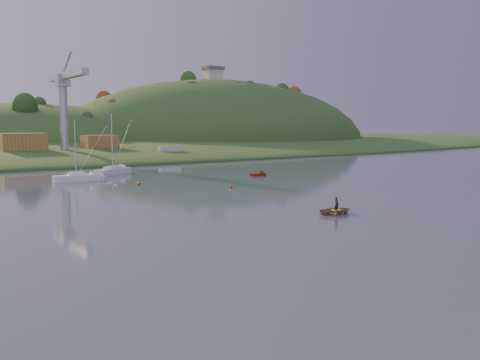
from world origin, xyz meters
TOP-DOWN VIEW (x-y plane):
  - shore_slope at (0.00, 165.00)m, footprint 640.00×150.00m
  - hill_center at (10.00, 210.00)m, footprint 140.00×120.00m
  - hill_right at (95.00, 195.00)m, footprint 150.00×130.00m
  - hilltop_house at (95.00, 195.00)m, footprint 9.00×7.00m
  - hillside_trees at (0.00, 185.00)m, footprint 280.00×50.00m
  - wharf at (5.00, 122.00)m, footprint 42.00×16.00m
  - shed_west at (-8.00, 123.00)m, footprint 11.00×8.00m
  - shed_east at (13.00, 124.00)m, footprint 9.00×7.00m
  - dock_crane at (2.00, 118.39)m, footprint 3.20×28.00m
  - sailboat_near at (-2.67, 74.39)m, footprint 8.45×6.41m
  - sailboat_far at (-12.16, 66.62)m, footprint 7.66×2.80m
  - canoe at (0.41, 17.93)m, footprint 4.09×3.16m
  - paddler at (0.41, 17.93)m, footprint 0.45×0.62m
  - red_tender at (19.25, 56.53)m, footprint 3.64×1.55m
  - work_vessel at (26.86, 108.00)m, footprint 14.39×7.77m
  - buoy_1 at (4.00, 43.80)m, footprint 0.50×0.50m
  - buoy_3 at (-5.96, 54.97)m, footprint 0.50×0.50m

SIDE VIEW (x-z plane):
  - shore_slope at x=0.00m, z-range -3.50..3.50m
  - hill_center at x=10.00m, z-range -18.00..18.00m
  - hill_right at x=95.00m, z-range -30.00..30.00m
  - hillside_trees at x=0.00m, z-range -16.00..16.00m
  - buoy_1 at x=4.00m, z-range 0.00..0.50m
  - buoy_3 at x=-5.96m, z-range 0.00..0.50m
  - red_tender at x=19.25m, z-range -0.35..0.85m
  - canoe at x=0.41m, z-range 0.00..0.78m
  - sailboat_far at x=-12.16m, z-range -4.52..5.90m
  - sailboat_near at x=-2.67m, z-range -5.04..6.53m
  - paddler at x=0.41m, z-range 0.00..1.57m
  - wharf at x=5.00m, z-range 0.00..2.40m
  - work_vessel at x=26.86m, z-range -0.50..3.01m
  - shed_east at x=13.00m, z-range 2.40..6.40m
  - shed_west at x=-8.00m, z-range 2.40..7.20m
  - dock_crane at x=2.00m, z-range 7.02..27.32m
  - hilltop_house at x=95.00m, z-range 30.18..36.63m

